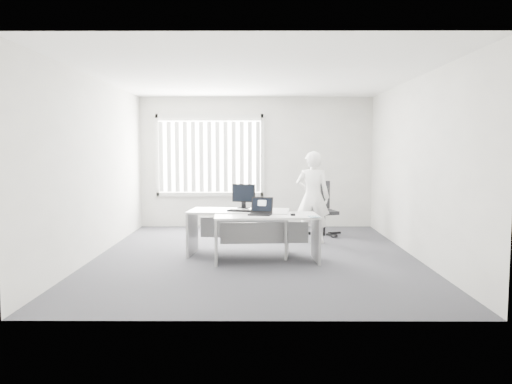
{
  "coord_description": "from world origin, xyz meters",
  "views": [
    {
      "loc": [
        0.04,
        -7.79,
        1.7
      ],
      "look_at": [
        0.01,
        0.15,
        1.01
      ],
      "focal_mm": 35.0,
      "sensor_mm": 36.0,
      "label": 1
    }
  ],
  "objects_px": {
    "person": "(313,197)",
    "monitor": "(244,196)",
    "desk_near": "(266,228)",
    "laptop": "(260,206)",
    "office_chair": "(322,219)",
    "desk_far": "(239,223)"
  },
  "relations": [
    {
      "from": "person",
      "to": "laptop",
      "type": "bearing_deg",
      "value": 70.53
    },
    {
      "from": "desk_near",
      "to": "laptop",
      "type": "bearing_deg",
      "value": -175.6
    },
    {
      "from": "office_chair",
      "to": "person",
      "type": "bearing_deg",
      "value": -127.23
    },
    {
      "from": "office_chair",
      "to": "laptop",
      "type": "relative_size",
      "value": 3.17
    },
    {
      "from": "desk_near",
      "to": "person",
      "type": "height_order",
      "value": "person"
    },
    {
      "from": "desk_near",
      "to": "laptop",
      "type": "height_order",
      "value": "laptop"
    },
    {
      "from": "desk_far",
      "to": "desk_near",
      "type": "bearing_deg",
      "value": -41.41
    },
    {
      "from": "laptop",
      "to": "monitor",
      "type": "relative_size",
      "value": 0.83
    },
    {
      "from": "office_chair",
      "to": "person",
      "type": "height_order",
      "value": "person"
    },
    {
      "from": "desk_far",
      "to": "laptop",
      "type": "height_order",
      "value": "laptop"
    },
    {
      "from": "desk_near",
      "to": "person",
      "type": "relative_size",
      "value": 0.96
    },
    {
      "from": "laptop",
      "to": "desk_far",
      "type": "bearing_deg",
      "value": 136.7
    },
    {
      "from": "person",
      "to": "monitor",
      "type": "height_order",
      "value": "person"
    },
    {
      "from": "desk_near",
      "to": "office_chair",
      "type": "height_order",
      "value": "office_chair"
    },
    {
      "from": "desk_far",
      "to": "person",
      "type": "height_order",
      "value": "person"
    },
    {
      "from": "desk_far",
      "to": "laptop",
      "type": "relative_size",
      "value": 4.93
    },
    {
      "from": "desk_far",
      "to": "office_chair",
      "type": "bearing_deg",
      "value": 55.32
    },
    {
      "from": "desk_near",
      "to": "desk_far",
      "type": "height_order",
      "value": "desk_far"
    },
    {
      "from": "desk_far",
      "to": "person",
      "type": "xyz_separation_m",
      "value": [
        1.29,
        1.03,
        0.31
      ]
    },
    {
      "from": "desk_near",
      "to": "laptop",
      "type": "relative_size",
      "value": 4.78
    },
    {
      "from": "desk_far",
      "to": "monitor",
      "type": "bearing_deg",
      "value": 82.52
    },
    {
      "from": "desk_near",
      "to": "desk_far",
      "type": "xyz_separation_m",
      "value": [
        -0.43,
        0.47,
        0.01
      ]
    }
  ]
}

